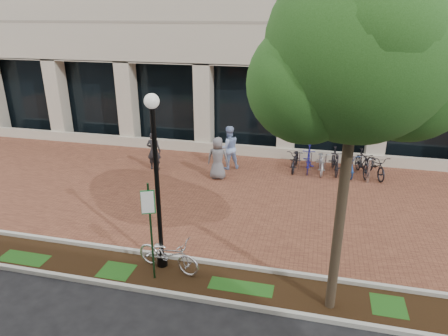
% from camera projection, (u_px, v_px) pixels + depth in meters
% --- Properties ---
extents(ground, '(120.00, 120.00, 0.00)m').
position_uv_depth(ground, '(219.00, 193.00, 15.11)').
color(ground, black).
rests_on(ground, ground).
extents(brick_plaza, '(40.00, 9.00, 0.01)m').
position_uv_depth(brick_plaza, '(219.00, 193.00, 15.11)').
color(brick_plaza, brown).
rests_on(brick_plaza, ground).
extents(planting_strip, '(40.00, 1.50, 0.01)m').
position_uv_depth(planting_strip, '(170.00, 276.00, 10.35)').
color(planting_strip, black).
rests_on(planting_strip, ground).
extents(curb_plaza_side, '(40.00, 0.12, 0.12)m').
position_uv_depth(curb_plaza_side, '(180.00, 258.00, 11.01)').
color(curb_plaza_side, '#BABBB0').
rests_on(curb_plaza_side, ground).
extents(curb_street_side, '(40.00, 0.12, 0.12)m').
position_uv_depth(curb_street_side, '(159.00, 292.00, 9.65)').
color(curb_street_side, '#BABBB0').
rests_on(curb_street_side, ground).
extents(parking_sign, '(0.34, 0.07, 2.66)m').
position_uv_depth(parking_sign, '(150.00, 221.00, 9.65)').
color(parking_sign, '#153B1B').
rests_on(parking_sign, ground).
extents(lamppost, '(0.36, 0.36, 4.66)m').
position_uv_depth(lamppost, '(157.00, 176.00, 9.83)').
color(lamppost, black).
rests_on(lamppost, ground).
extents(street_tree, '(4.21, 3.51, 7.52)m').
position_uv_depth(street_tree, '(362.00, 61.00, 7.30)').
color(street_tree, '#49392A').
rests_on(street_tree, ground).
extents(locked_bicycle, '(1.91, 1.00, 0.96)m').
position_uv_depth(locked_bicycle, '(168.00, 254.00, 10.44)').
color(locked_bicycle, silver).
rests_on(locked_bicycle, ground).
extents(pedestrian_left, '(0.64, 0.45, 1.68)m').
position_uv_depth(pedestrian_left, '(154.00, 151.00, 17.13)').
color(pedestrian_left, '#252529').
rests_on(pedestrian_left, ground).
extents(pedestrian_mid, '(1.16, 1.09, 1.91)m').
position_uv_depth(pedestrian_mid, '(229.00, 148.00, 17.21)').
color(pedestrian_mid, '#9CB6E8').
rests_on(pedestrian_mid, ground).
extents(pedestrian_right, '(0.90, 0.63, 1.76)m').
position_uv_depth(pedestrian_right, '(218.00, 158.00, 16.17)').
color(pedestrian_right, slate).
rests_on(pedestrian_right, ground).
extents(bollard, '(0.12, 0.12, 1.05)m').
position_uv_depth(bollard, '(369.00, 170.00, 15.85)').
color(bollard, '#AFB0B4').
rests_on(bollard, ground).
extents(bike_rack_cluster, '(4.22, 1.96, 1.08)m').
position_uv_depth(bike_rack_cluster, '(335.00, 162.00, 16.87)').
color(bike_rack_cluster, black).
rests_on(bike_rack_cluster, ground).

